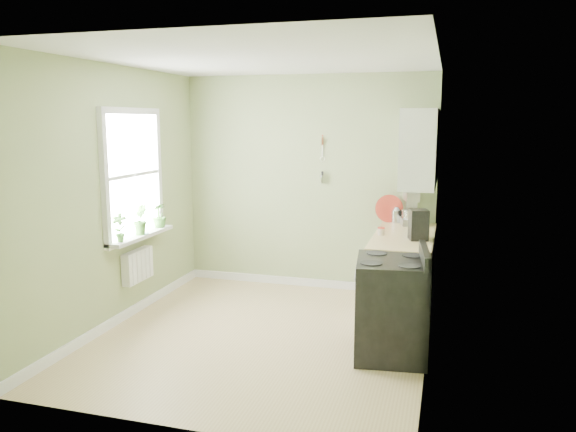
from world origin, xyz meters
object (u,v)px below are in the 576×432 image
(stove, at_px, (391,307))
(coffee_maker, at_px, (418,225))
(stand_mixer, at_px, (411,209))
(kettle, at_px, (396,215))

(stove, distance_m, coffee_maker, 1.09)
(stove, xyz_separation_m, stand_mixer, (0.03, 1.79, 0.64))
(stand_mixer, xyz_separation_m, kettle, (-0.17, 0.05, -0.09))
(stand_mixer, relative_size, coffee_maker, 1.38)
(stand_mixer, bearing_deg, coffee_maker, -81.18)
(stand_mixer, distance_m, kettle, 0.20)
(stove, height_order, coffee_maker, coffee_maker)
(stand_mixer, relative_size, kettle, 2.28)
(stand_mixer, bearing_deg, kettle, 165.36)
(stand_mixer, xyz_separation_m, coffee_maker, (0.14, -0.89, -0.04))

